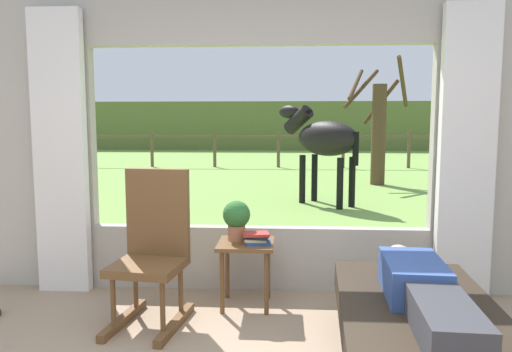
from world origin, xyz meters
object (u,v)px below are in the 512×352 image
at_px(recliner_sofa, 418,337).
at_px(rocking_chair, 153,248).
at_px(reclining_person, 422,290).
at_px(horse, 323,139).
at_px(side_table, 246,254).
at_px(pasture_tree, 378,127).
at_px(potted_plant, 237,218).
at_px(book_stack, 257,238).

relative_size(recliner_sofa, rocking_chair, 1.56).
relative_size(reclining_person, horse, 0.83).
bearing_deg(recliner_sofa, horse, 94.78).
xyz_separation_m(recliner_sofa, side_table, (-1.08, 0.99, 0.21)).
distance_m(recliner_sofa, horse, 5.80).
xyz_separation_m(reclining_person, pasture_tree, (1.30, 8.55, 0.80)).
bearing_deg(side_table, potted_plant, 143.13).
height_order(reclining_person, book_stack, reclining_person).
xyz_separation_m(horse, pasture_tree, (1.43, 2.78, 0.17)).
bearing_deg(horse, recliner_sofa, -133.86).
distance_m(book_stack, horse, 4.90).
relative_size(rocking_chair, horse, 0.65).
bearing_deg(potted_plant, pasture_tree, 71.67).
bearing_deg(reclining_person, book_stack, 138.90).
distance_m(potted_plant, book_stack, 0.25).
relative_size(side_table, pasture_tree, 0.18).
bearing_deg(book_stack, pasture_tree, 73.09).
relative_size(reclining_person, side_table, 2.76).
relative_size(reclining_person, potted_plant, 4.49).
xyz_separation_m(rocking_chair, book_stack, (0.74, 0.27, 0.02)).
height_order(rocking_chair, side_table, rocking_chair).
relative_size(side_table, potted_plant, 1.63).
bearing_deg(potted_plant, reclining_person, -43.39).
relative_size(reclining_person, pasture_tree, 0.51).
bearing_deg(book_stack, potted_plant, 144.88).
distance_m(recliner_sofa, rocking_chair, 1.89).
distance_m(rocking_chair, pasture_tree, 8.44).
relative_size(rocking_chair, side_table, 2.15).
distance_m(reclining_person, horse, 5.81).
bearing_deg(reclining_person, potted_plant, 140.11).
bearing_deg(recliner_sofa, side_table, 141.09).
height_order(reclining_person, horse, horse).
distance_m(side_table, horse, 4.88).
distance_m(side_table, book_stack, 0.18).
distance_m(reclining_person, side_table, 1.51).
bearing_deg(potted_plant, side_table, -36.87).
relative_size(reclining_person, rocking_chair, 1.28).
bearing_deg(pasture_tree, book_stack, -106.91).
bearing_deg(pasture_tree, side_table, -107.64).
bearing_deg(side_table, pasture_tree, 72.36).
height_order(side_table, horse, horse).
xyz_separation_m(rocking_chair, pasture_tree, (3.04, 7.84, 0.78)).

